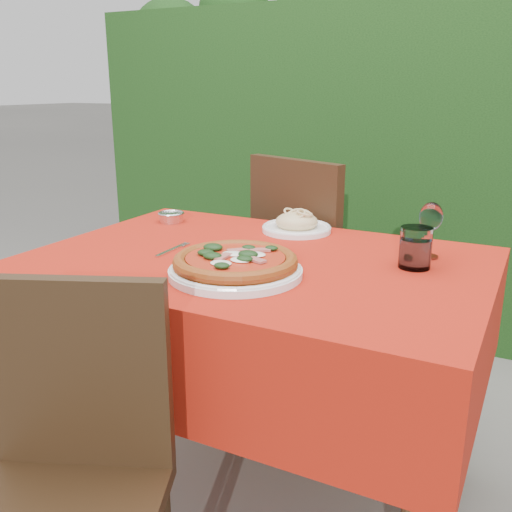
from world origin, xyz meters
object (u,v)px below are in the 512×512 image
at_px(steel_ramekin, 171,218).
at_px(fork, 169,251).
at_px(pizza_plate, 235,264).
at_px(chair_near, 69,465).
at_px(wine_glass, 431,219).
at_px(chair_far, 311,261).
at_px(pasta_plate, 297,225).
at_px(water_glass, 415,250).

bearing_deg(steel_ramekin, fork, -55.75).
relative_size(pizza_plate, fork, 2.29).
bearing_deg(chair_near, wine_glass, 37.71).
bearing_deg(chair_far, chair_near, 110.32).
relative_size(chair_near, pasta_plate, 3.71).
bearing_deg(fork, steel_ramekin, 123.11).
relative_size(chair_near, chair_far, 0.89).
bearing_deg(pasta_plate, steel_ramekin, -170.24).
distance_m(chair_near, pizza_plate, 0.60).
bearing_deg(wine_glass, chair_near, -119.44).
relative_size(wine_glass, steel_ramekin, 1.88).
height_order(chair_near, fork, chair_near).
xyz_separation_m(chair_near, steel_ramekin, (-0.39, 0.93, 0.28)).
relative_size(water_glass, wine_glass, 0.70).
bearing_deg(wine_glass, pasta_plate, 166.67).
height_order(pasta_plate, fork, pasta_plate).
bearing_deg(fork, wine_glass, 21.51).
relative_size(pasta_plate, steel_ramekin, 2.70).
xyz_separation_m(pasta_plate, wine_glass, (0.45, -0.11, 0.09)).
relative_size(pizza_plate, steel_ramekin, 4.71).
xyz_separation_m(wine_glass, steel_ramekin, (-0.90, 0.03, -0.10)).
bearing_deg(steel_ramekin, pasta_plate, 9.76).
bearing_deg(chair_near, pasta_plate, 63.75).
distance_m(chair_far, water_glass, 0.77).
height_order(chair_near, chair_far, chair_far).
xyz_separation_m(chair_far, pizza_plate, (0.11, -0.80, 0.23)).
bearing_deg(fork, chair_far, 75.04).
bearing_deg(pizza_plate, steel_ramekin, 139.80).
height_order(chair_far, pasta_plate, chair_far).
bearing_deg(pizza_plate, pasta_plate, 94.80).
xyz_separation_m(chair_near, chair_far, (-0.00, 1.31, 0.06)).
xyz_separation_m(wine_glass, fork, (-0.68, -0.29, -0.11)).
bearing_deg(pasta_plate, fork, -121.11).
xyz_separation_m(chair_near, fork, (-0.18, 0.61, 0.26)).
relative_size(chair_far, fork, 5.51).
bearing_deg(chair_far, wine_glass, 161.07).
distance_m(pizza_plate, steel_ramekin, 0.64).
relative_size(water_glass, fork, 0.64).
relative_size(chair_near, water_glass, 7.67).
height_order(chair_near, pasta_plate, chair_near).
height_order(pasta_plate, wine_glass, wine_glass).
xyz_separation_m(chair_far, wine_glass, (0.51, -0.42, 0.31)).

